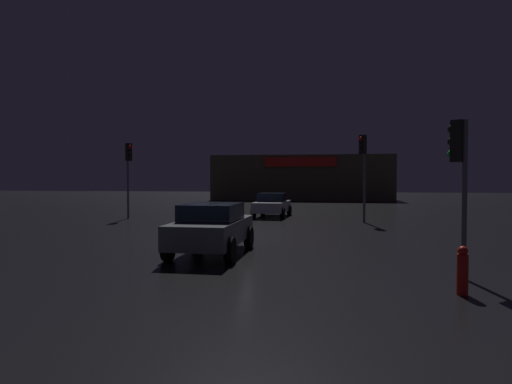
{
  "coord_description": "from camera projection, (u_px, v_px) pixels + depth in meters",
  "views": [
    {
      "loc": [
        4.21,
        -17.55,
        2.32
      ],
      "look_at": [
        0.48,
        6.63,
        1.58
      ],
      "focal_mm": 31.61,
      "sensor_mm": 36.0,
      "label": 1
    }
  ],
  "objects": [
    {
      "name": "store_building",
      "position": [
        302.0,
        178.0,
        49.72
      ],
      "size": [
        19.3,
        6.42,
        4.82
      ],
      "color": "brown",
      "rests_on": "ground"
    },
    {
      "name": "fire_hydrant",
      "position": [
        463.0,
        271.0,
        8.94
      ],
      "size": [
        0.22,
        0.22,
        0.98
      ],
      "color": "red",
      "rests_on": "ground"
    },
    {
      "name": "car_far",
      "position": [
        272.0,
        205.0,
        27.21
      ],
      "size": [
        2.16,
        4.05,
        1.44
      ],
      "color": "#B7B7BF",
      "rests_on": "ground"
    },
    {
      "name": "traffic_signal_main",
      "position": [
        459.0,
        160.0,
        10.41
      ],
      "size": [
        0.43,
        0.42,
        3.66
      ],
      "color": "#595B60",
      "rests_on": "ground"
    },
    {
      "name": "ground_plane",
      "position": [
        219.0,
        236.0,
        18.05
      ],
      "size": [
        120.0,
        120.0,
        0.0
      ],
      "primitive_type": "plane",
      "color": "black"
    },
    {
      "name": "car_near",
      "position": [
        212.0,
        227.0,
        13.78
      ],
      "size": [
        2.06,
        4.23,
        1.55
      ],
      "color": "slate",
      "rests_on": "ground"
    },
    {
      "name": "traffic_signal_cross_left",
      "position": [
        363.0,
        160.0,
        23.51
      ],
      "size": [
        0.42,
        0.42,
        4.59
      ],
      "color": "#595B60",
      "rests_on": "ground"
    },
    {
      "name": "traffic_signal_cross_right",
      "position": [
        129.0,
        163.0,
        26.02
      ],
      "size": [
        0.42,
        0.42,
        4.35
      ],
      "color": "#595B60",
      "rests_on": "ground"
    }
  ]
}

